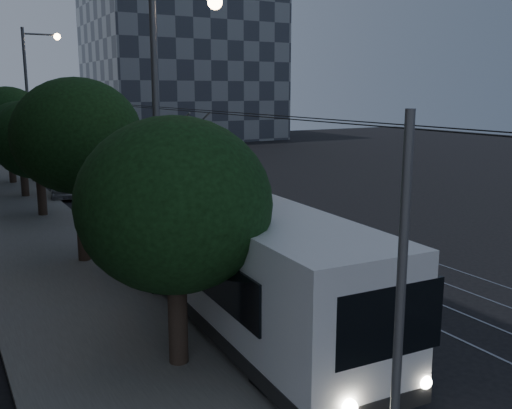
{
  "coord_description": "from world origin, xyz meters",
  "views": [
    {
      "loc": [
        -10.91,
        -15.71,
        6.24
      ],
      "look_at": [
        -0.13,
        3.36,
        1.84
      ],
      "focal_mm": 40.0,
      "sensor_mm": 36.0,
      "label": 1
    }
  ],
  "objects_px": {
    "streetlamp_far": "(34,91)",
    "car_white_d": "(53,160)",
    "streetlamp_near": "(169,112)",
    "car_white_c": "(58,172)",
    "car_white_b": "(85,180)",
    "pickup_silver": "(136,206)",
    "trolleybus": "(228,253)",
    "car_white_a": "(66,185)"
  },
  "relations": [
    {
      "from": "pickup_silver",
      "to": "streetlamp_near",
      "type": "relative_size",
      "value": 0.57
    },
    {
      "from": "streetlamp_near",
      "to": "car_white_b",
      "type": "bearing_deg",
      "value": 84.24
    },
    {
      "from": "car_white_c",
      "to": "car_white_d",
      "type": "xyz_separation_m",
      "value": [
        0.88,
        6.86,
        0.02
      ]
    },
    {
      "from": "streetlamp_near",
      "to": "streetlamp_far",
      "type": "distance_m",
      "value": 24.93
    },
    {
      "from": "trolleybus",
      "to": "car_white_b",
      "type": "relative_size",
      "value": 3.04
    },
    {
      "from": "car_white_d",
      "to": "car_white_a",
      "type": "bearing_deg",
      "value": -107.36
    },
    {
      "from": "trolleybus",
      "to": "car_white_d",
      "type": "relative_size",
      "value": 3.14
    },
    {
      "from": "car_white_a",
      "to": "car_white_c",
      "type": "bearing_deg",
      "value": 96.04
    },
    {
      "from": "car_white_c",
      "to": "streetlamp_far",
      "type": "relative_size",
      "value": 0.41
    },
    {
      "from": "pickup_silver",
      "to": "streetlamp_far",
      "type": "bearing_deg",
      "value": 118.61
    },
    {
      "from": "streetlamp_far",
      "to": "streetlamp_near",
      "type": "bearing_deg",
      "value": -90.03
    },
    {
      "from": "car_white_b",
      "to": "streetlamp_far",
      "type": "relative_size",
      "value": 0.42
    },
    {
      "from": "car_white_b",
      "to": "car_white_d",
      "type": "bearing_deg",
      "value": 109.9
    },
    {
      "from": "car_white_b",
      "to": "car_white_c",
      "type": "height_order",
      "value": "car_white_c"
    },
    {
      "from": "pickup_silver",
      "to": "streetlamp_near",
      "type": "bearing_deg",
      "value": -80.99
    },
    {
      "from": "car_white_d",
      "to": "streetlamp_far",
      "type": "height_order",
      "value": "streetlamp_far"
    },
    {
      "from": "car_white_d",
      "to": "car_white_b",
      "type": "bearing_deg",
      "value": -100.28
    },
    {
      "from": "car_white_c",
      "to": "car_white_d",
      "type": "height_order",
      "value": "car_white_d"
    },
    {
      "from": "pickup_silver",
      "to": "car_white_a",
      "type": "relative_size",
      "value": 1.31
    },
    {
      "from": "car_white_c",
      "to": "streetlamp_near",
      "type": "height_order",
      "value": "streetlamp_near"
    },
    {
      "from": "trolleybus",
      "to": "streetlamp_near",
      "type": "height_order",
      "value": "streetlamp_near"
    },
    {
      "from": "streetlamp_far",
      "to": "car_white_c",
      "type": "bearing_deg",
      "value": -7.7
    },
    {
      "from": "trolleybus",
      "to": "car_white_c",
      "type": "relative_size",
      "value": 3.13
    },
    {
      "from": "car_white_a",
      "to": "streetlamp_near",
      "type": "bearing_deg",
      "value": -78.83
    },
    {
      "from": "car_white_a",
      "to": "pickup_silver",
      "type": "bearing_deg",
      "value": -66.51
    },
    {
      "from": "pickup_silver",
      "to": "car_white_b",
      "type": "distance_m",
      "value": 10.45
    },
    {
      "from": "trolleybus",
      "to": "car_white_b",
      "type": "bearing_deg",
      "value": 89.44
    },
    {
      "from": "car_white_d",
      "to": "streetlamp_near",
      "type": "xyz_separation_m",
      "value": [
        -2.08,
        -31.62,
        4.91
      ]
    },
    {
      "from": "car_white_a",
      "to": "streetlamp_near",
      "type": "height_order",
      "value": "streetlamp_near"
    },
    {
      "from": "car_white_b",
      "to": "car_white_d",
      "type": "height_order",
      "value": "car_white_d"
    },
    {
      "from": "streetlamp_near",
      "to": "car_white_d",
      "type": "bearing_deg",
      "value": 86.24
    },
    {
      "from": "pickup_silver",
      "to": "car_white_d",
      "type": "distance_m",
      "value": 21.3
    },
    {
      "from": "car_white_c",
      "to": "car_white_d",
      "type": "bearing_deg",
      "value": 68.89
    },
    {
      "from": "streetlamp_near",
      "to": "car_white_c",
      "type": "bearing_deg",
      "value": 87.22
    },
    {
      "from": "pickup_silver",
      "to": "car_white_c",
      "type": "relative_size",
      "value": 1.26
    },
    {
      "from": "streetlamp_far",
      "to": "car_white_d",
      "type": "bearing_deg",
      "value": 72.84
    },
    {
      "from": "trolleybus",
      "to": "pickup_silver",
      "type": "xyz_separation_m",
      "value": [
        1.4,
        12.7,
        -1.07
      ]
    },
    {
      "from": "streetlamp_near",
      "to": "streetlamp_far",
      "type": "height_order",
      "value": "streetlamp_far"
    },
    {
      "from": "car_white_c",
      "to": "car_white_d",
      "type": "relative_size",
      "value": 1.0
    },
    {
      "from": "trolleybus",
      "to": "streetlamp_far",
      "type": "xyz_separation_m",
      "value": [
        -0.68,
        27.3,
        4.36
      ]
    },
    {
      "from": "pickup_silver",
      "to": "streetlamp_far",
      "type": "relative_size",
      "value": 0.52
    },
    {
      "from": "pickup_silver",
      "to": "streetlamp_far",
      "type": "xyz_separation_m",
      "value": [
        -2.08,
        14.61,
        5.43
      ]
    }
  ]
}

